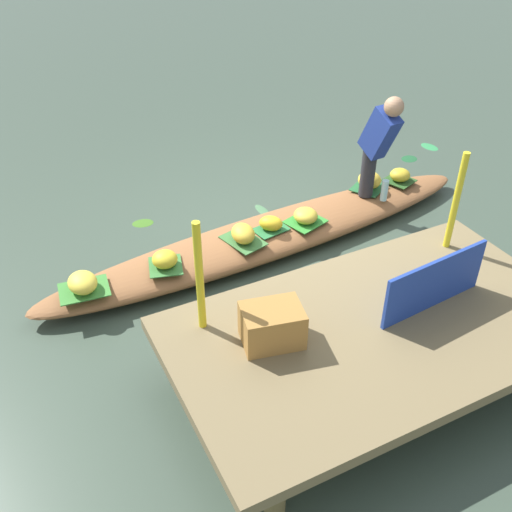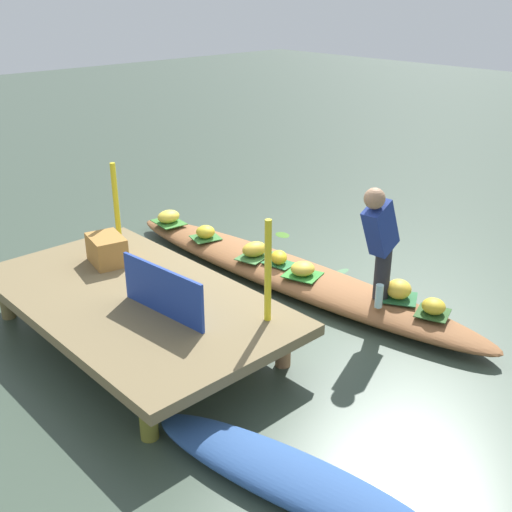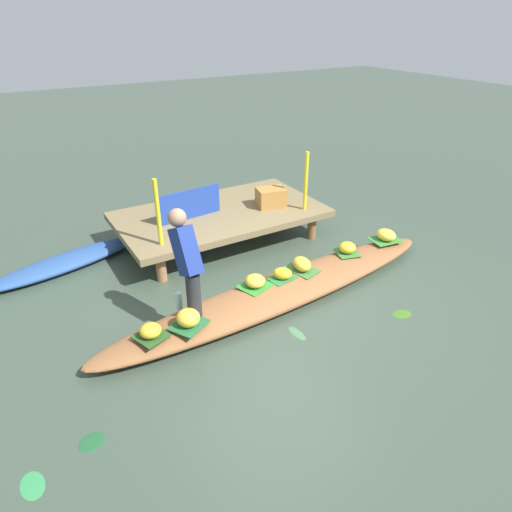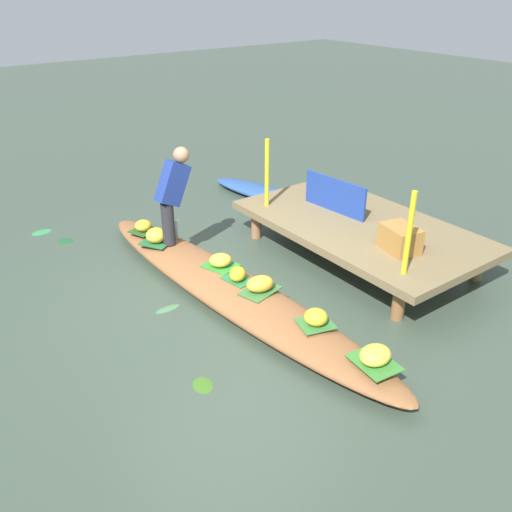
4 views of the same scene
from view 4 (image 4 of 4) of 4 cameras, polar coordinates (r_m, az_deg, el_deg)
name	(u,v)px [view 4 (image 4 of 4)]	position (r m, az deg, el deg)	size (l,w,h in m)	color
canal_water	(230,299)	(6.35, -2.74, -4.45)	(40.00, 40.00, 0.00)	#3A4A3C
dock_platform	(360,227)	(7.21, 10.76, 2.92)	(3.20, 1.80, 0.48)	olive
vendor_boat	(229,289)	(6.28, -2.76, -3.48)	(5.07, 0.76, 0.25)	brown
moored_boat	(268,194)	(9.13, 1.22, 6.45)	(2.27, 0.51, 0.18)	#2B4F8D
leaf_mat_0	(144,231)	(7.54, -11.55, 2.60)	(0.31, 0.30, 0.01)	#284F20
banana_bunch_0	(143,226)	(7.51, -11.60, 3.11)	(0.22, 0.23, 0.15)	gold
leaf_mat_1	(374,362)	(5.08, 12.16, -10.71)	(0.43, 0.33, 0.01)	#3A8031
banana_bunch_1	(375,355)	(5.04, 12.25, -9.99)	(0.31, 0.25, 0.16)	yellow
leaf_mat_2	(315,324)	(5.50, 6.18, -6.97)	(0.33, 0.31, 0.01)	#377433
banana_bunch_2	(316,317)	(5.45, 6.22, -6.30)	(0.24, 0.24, 0.16)	gold
leaf_mat_3	(238,279)	(6.21, -1.91, -2.45)	(0.34, 0.24, 0.01)	#29713A
banana_bunch_3	(238,274)	(6.18, -1.92, -1.86)	(0.24, 0.18, 0.15)	yellow
leaf_mat_4	(157,242)	(7.19, -10.25, 1.45)	(0.37, 0.33, 0.01)	#246135
banana_bunch_4	(156,235)	(7.15, -10.31, 2.13)	(0.27, 0.25, 0.19)	yellow
leaf_mat_5	(221,266)	(6.51, -3.68, -0.99)	(0.38, 0.33, 0.01)	#2F842D
banana_bunch_5	(220,260)	(6.48, -3.70, -0.43)	(0.27, 0.25, 0.15)	gold
leaf_mat_6	(260,290)	(6.00, 0.42, -3.59)	(0.43, 0.30, 0.01)	#3A6E35
banana_bunch_6	(260,284)	(5.96, 0.42, -2.90)	(0.31, 0.23, 0.17)	gold
vendor_person	(173,191)	(6.91, -8.62, 6.70)	(0.22, 0.49, 1.21)	#28282D
water_bottle	(177,228)	(7.25, -8.14, 2.84)	(0.08, 0.08, 0.24)	silver
market_banner	(335,195)	(7.42, 8.16, 6.25)	(1.02, 0.03, 0.45)	#1F3C96
railing_post_west	(267,173)	(7.46, 1.15, 8.59)	(0.06, 0.06, 0.93)	yellow
railing_post_east	(409,234)	(5.88, 15.56, 2.24)	(0.06, 0.06, 0.93)	yellow
produce_crate	(400,239)	(6.50, 14.71, 1.75)	(0.44, 0.32, 0.30)	#A47235
drifting_plant_0	(66,241)	(8.13, -19.12, 1.48)	(0.24, 0.20, 0.01)	#1E542D
drifting_plant_1	(168,309)	(6.24, -9.15, -5.40)	(0.29, 0.11, 0.01)	#467249
drifting_plant_2	(42,232)	(8.53, -21.31, 2.33)	(0.28, 0.18, 0.01)	#31894B
drifting_plant_3	(203,385)	(5.15, -5.55, -13.15)	(0.24, 0.18, 0.01)	#3C6D1E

